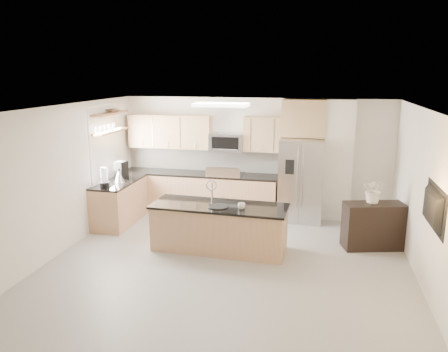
% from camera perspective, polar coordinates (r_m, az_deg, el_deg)
% --- Properties ---
extents(floor, '(6.50, 6.50, 0.00)m').
position_cam_1_polar(floor, '(7.22, -0.05, -12.41)').
color(floor, '#97958F').
rests_on(floor, ground).
extents(ceiling, '(6.00, 6.50, 0.02)m').
position_cam_1_polar(ceiling, '(6.53, -0.06, 8.61)').
color(ceiling, white).
rests_on(ceiling, wall_back).
extents(wall_back, '(6.00, 0.02, 2.60)m').
position_cam_1_polar(wall_back, '(9.88, 4.04, 2.60)').
color(wall_back, silver).
rests_on(wall_back, floor).
extents(wall_front, '(6.00, 0.02, 2.60)m').
position_cam_1_polar(wall_front, '(3.87, -10.93, -15.33)').
color(wall_front, silver).
rests_on(wall_front, floor).
extents(wall_left, '(0.02, 6.50, 2.60)m').
position_cam_1_polar(wall_left, '(7.95, -21.69, -0.99)').
color(wall_left, silver).
rests_on(wall_left, floor).
extents(wall_right, '(0.02, 6.50, 2.60)m').
position_cam_1_polar(wall_right, '(6.80, 25.51, -3.69)').
color(wall_right, silver).
rests_on(wall_right, floor).
extents(back_counter, '(3.55, 0.66, 1.44)m').
position_cam_1_polar(back_counter, '(10.01, -3.27, -2.10)').
color(back_counter, tan).
rests_on(back_counter, floor).
extents(left_counter, '(0.66, 1.50, 0.92)m').
position_cam_1_polar(left_counter, '(9.54, -13.47, -3.31)').
color(left_counter, tan).
rests_on(left_counter, floor).
extents(range, '(0.76, 0.64, 1.14)m').
position_cam_1_polar(range, '(9.85, 0.22, -2.33)').
color(range, black).
rests_on(range, floor).
extents(upper_cabinets, '(3.50, 0.33, 0.75)m').
position_cam_1_polar(upper_cabinets, '(9.90, -3.57, 5.72)').
color(upper_cabinets, tan).
rests_on(upper_cabinets, wall_back).
extents(microwave, '(0.76, 0.40, 0.40)m').
position_cam_1_polar(microwave, '(9.72, 0.38, 4.44)').
color(microwave, '#ADADAF').
rests_on(microwave, upper_cabinets).
extents(refrigerator, '(0.92, 0.78, 1.78)m').
position_cam_1_polar(refrigerator, '(9.50, 9.99, -0.53)').
color(refrigerator, '#ADADAF').
rests_on(refrigerator, floor).
extents(partition_column, '(0.60, 0.30, 2.60)m').
position_cam_1_polar(partition_column, '(9.64, 14.67, 1.93)').
color(partition_column, white).
rests_on(partition_column, floor).
extents(window, '(0.04, 1.15, 1.65)m').
position_cam_1_polar(window, '(9.42, -15.52, 3.78)').
color(window, white).
rests_on(window, wall_left).
extents(shelf_lower, '(0.30, 1.20, 0.04)m').
position_cam_1_polar(shelf_lower, '(9.40, -14.66, 5.67)').
color(shelf_lower, brown).
rests_on(shelf_lower, wall_left).
extents(shelf_upper, '(0.30, 1.20, 0.04)m').
position_cam_1_polar(shelf_upper, '(9.36, -14.80, 7.91)').
color(shelf_upper, brown).
rests_on(shelf_upper, wall_left).
extents(ceiling_fixture, '(1.00, 0.50, 0.06)m').
position_cam_1_polar(ceiling_fixture, '(8.17, -0.37, 9.30)').
color(ceiling_fixture, white).
rests_on(ceiling_fixture, ceiling).
extents(island, '(2.46, 0.97, 1.26)m').
position_cam_1_polar(island, '(7.92, -0.62, -6.69)').
color(island, tan).
rests_on(island, floor).
extents(credenza, '(1.14, 0.71, 0.85)m').
position_cam_1_polar(credenza, '(8.44, 18.90, -6.17)').
color(credenza, black).
rests_on(credenza, floor).
extents(cup, '(0.18, 0.18, 0.11)m').
position_cam_1_polar(cup, '(7.56, 2.30, -3.94)').
color(cup, white).
rests_on(cup, island).
extents(platter, '(0.37, 0.37, 0.02)m').
position_cam_1_polar(platter, '(7.66, -0.76, -4.02)').
color(platter, black).
rests_on(platter, island).
extents(blender, '(0.18, 0.18, 0.42)m').
position_cam_1_polar(blender, '(8.87, -15.36, -0.40)').
color(blender, black).
rests_on(blender, left_counter).
extents(kettle, '(0.22, 0.22, 0.28)m').
position_cam_1_polar(kettle, '(9.32, -13.56, -0.00)').
color(kettle, '#ADADAF').
rests_on(kettle, left_counter).
extents(coffee_maker, '(0.25, 0.29, 0.38)m').
position_cam_1_polar(coffee_maker, '(9.56, -13.30, 0.70)').
color(coffee_maker, black).
rests_on(coffee_maker, left_counter).
extents(bowl, '(0.48, 0.48, 0.09)m').
position_cam_1_polar(bowl, '(9.49, -14.41, 8.39)').
color(bowl, '#ADADAF').
rests_on(bowl, shelf_upper).
extents(flower_vase, '(0.69, 0.61, 0.71)m').
position_cam_1_polar(flower_vase, '(8.25, 19.12, -0.96)').
color(flower_vase, white).
rests_on(flower_vase, credenza).
extents(television, '(0.14, 1.08, 0.62)m').
position_cam_1_polar(television, '(6.58, 25.17, -3.74)').
color(television, black).
rests_on(television, wall_right).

